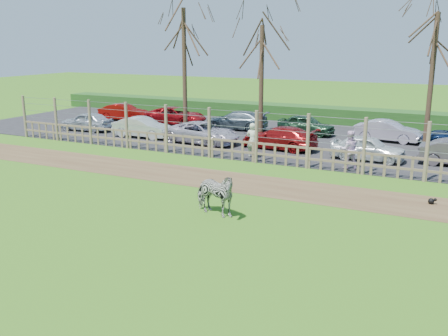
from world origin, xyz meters
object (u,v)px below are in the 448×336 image
at_px(tree_right, 434,49).
at_px(car_2, 202,133).
at_px(car_4, 368,148).
at_px(visitor_b, 349,150).
at_px(car_3, 279,138).
at_px(car_7, 124,112).
at_px(car_9, 236,120).
at_px(car_10, 306,125).
at_px(car_1, 142,127).
at_px(tree_mid, 262,55).
at_px(tree_left, 184,41).
at_px(crow, 432,201).
at_px(visitor_a, 252,140).
at_px(car_8, 176,116).
at_px(car_11, 387,131).
at_px(zebra, 214,194).
at_px(car_0, 87,121).

distance_m(tree_right, car_2, 12.73).
bearing_deg(car_4, visitor_b, 169.20).
distance_m(car_3, car_7, 14.20).
distance_m(car_4, car_9, 10.64).
height_order(car_2, car_3, same).
height_order(visitor_b, car_10, visitor_b).
bearing_deg(tree_right, car_1, -168.50).
relative_size(tree_mid, car_3, 1.65).
height_order(tree_left, car_10, tree_left).
distance_m(tree_left, car_9, 6.27).
distance_m(tree_left, crow, 17.26).
xyz_separation_m(tree_left, car_4, (11.18, -1.79, -4.98)).
relative_size(visitor_a, car_8, 0.40).
height_order(car_3, car_11, same).
height_order(tree_mid, crow, tree_mid).
xyz_separation_m(tree_right, visitor_a, (-7.52, -5.23, -4.34)).
distance_m(tree_mid, car_4, 8.38).
bearing_deg(zebra, car_4, -3.95).
bearing_deg(car_3, crow, 57.72).
bearing_deg(tree_left, tree_right, 6.34).
distance_m(tree_right, car_11, 5.48).
bearing_deg(car_0, car_3, 87.64).
bearing_deg(car_8, car_10, -87.84).
xyz_separation_m(tree_right, car_11, (-2.19, 2.02, -4.60)).
bearing_deg(visitor_b, car_0, -27.79).
height_order(tree_right, zebra, tree_right).
bearing_deg(tree_right, car_10, 164.03).
xyz_separation_m(tree_right, car_1, (-15.51, -3.16, -4.60)).
distance_m(car_2, car_8, 6.95).
bearing_deg(tree_right, car_9, 171.04).
distance_m(car_4, car_11, 5.31).
bearing_deg(car_7, car_3, -115.78).
bearing_deg(car_8, crow, -121.08).
bearing_deg(car_11, car_10, 95.38).
bearing_deg(car_11, car_7, 96.16).
bearing_deg(car_11, tree_mid, 115.49).
bearing_deg(car_2, car_0, 94.43).
relative_size(car_8, car_11, 1.19).
height_order(zebra, car_0, zebra).
xyz_separation_m(tree_right, car_10, (-7.00, 2.00, -4.60)).
xyz_separation_m(tree_mid, car_10, (2.00, 2.50, -4.23)).
bearing_deg(tree_left, car_7, 155.57).
xyz_separation_m(car_1, car_8, (-0.73, 5.02, 0.00)).
distance_m(tree_mid, tree_right, 9.02).
xyz_separation_m(visitor_a, car_7, (-13.04, 6.94, -0.26)).
relative_size(zebra, car_11, 0.48).
relative_size(car_2, car_7, 1.19).
distance_m(tree_right, car_0, 20.79).
distance_m(tree_mid, car_3, 5.14).
relative_size(tree_mid, car_0, 1.94).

